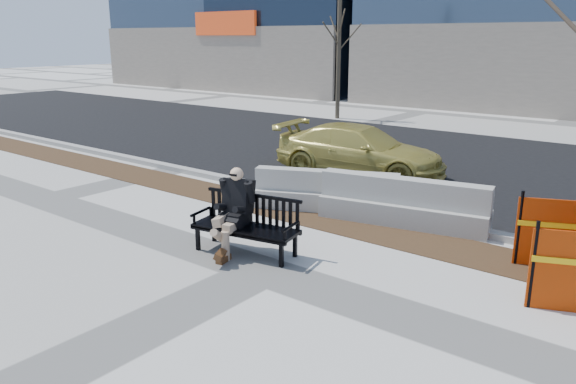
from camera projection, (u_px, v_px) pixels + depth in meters
name	position (u px, v px, depth m)	size (l,w,h in m)	color
ground	(263.00, 270.00, 8.43)	(120.00, 120.00, 0.00)	beige
mulch_strip	(354.00, 226.00, 10.40)	(40.00, 1.20, 0.02)	#47301C
asphalt_street	(475.00, 167.00, 15.10)	(60.00, 10.40, 0.01)	black
curb	(379.00, 211.00, 11.11)	(60.00, 0.25, 0.12)	#9E9B93
bench	(246.00, 253.00, 9.10)	(1.79, 0.64, 0.95)	black
seated_man	(235.00, 250.00, 9.25)	(0.59, 0.99, 1.39)	black
sedan	(359.00, 175.00, 14.27)	(1.76, 4.33, 1.26)	#B8A949
jersey_barrier_left	(326.00, 210.00, 11.38)	(2.90, 0.58, 0.83)	#A3A098
jersey_barrier_right	(401.00, 224.00, 10.51)	(3.15, 0.63, 0.90)	#A6A39B
far_tree_left	(337.00, 118.00, 24.22)	(2.03, 2.03, 5.48)	brown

